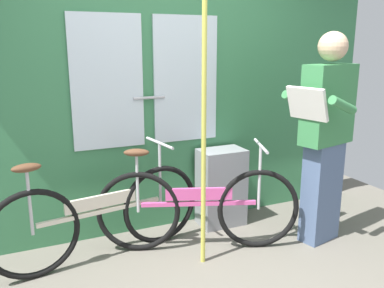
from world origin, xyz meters
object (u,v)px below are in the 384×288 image
trash_bin_by_wall (221,187)px  bicycle_leaning_behind (101,216)px  bicycle_near_door (198,208)px  passenger_reading_newspaper (325,135)px  handrail_pole (204,115)px

trash_bin_by_wall → bicycle_leaning_behind: bearing=-170.1°
bicycle_leaning_behind → trash_bin_by_wall: bicycle_leaning_behind is taller
bicycle_near_door → bicycle_leaning_behind: bearing=-171.3°
bicycle_near_door → passenger_reading_newspaper: bearing=6.0°
trash_bin_by_wall → handrail_pole: bearing=-129.1°
trash_bin_by_wall → handrail_pole: 1.09m
bicycle_near_door → bicycle_leaning_behind: size_ratio=0.92×
bicycle_near_door → handrail_pole: 0.83m
bicycle_leaning_behind → passenger_reading_newspaper: size_ratio=0.97×
passenger_reading_newspaper → handrail_pole: (-1.08, 0.07, 0.24)m
passenger_reading_newspaper → trash_bin_by_wall: passenger_reading_newspaper is taller
bicycle_near_door → trash_bin_by_wall: bearing=62.2°
bicycle_near_door → bicycle_leaning_behind: same height
bicycle_near_door → handrail_pole: size_ratio=0.67×
passenger_reading_newspaper → bicycle_near_door: bearing=-28.1°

